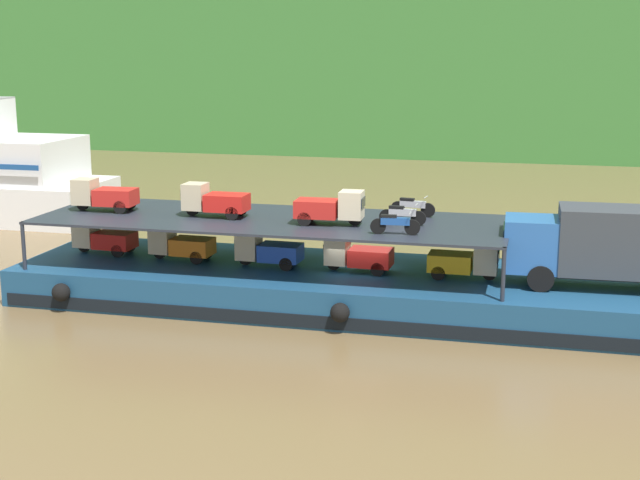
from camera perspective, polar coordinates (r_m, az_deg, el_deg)
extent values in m
plane|color=brown|center=(37.39, 2.56, -4.18)|extent=(400.00, 400.00, 0.00)
cube|color=navy|center=(37.19, 2.57, -3.07)|extent=(28.65, 7.21, 1.50)
cube|color=black|center=(33.90, 1.34, -5.31)|extent=(28.08, 0.06, 0.50)
sphere|color=black|center=(37.67, -16.02, -3.19)|extent=(0.74, 0.74, 0.74)
sphere|color=black|center=(33.57, 1.27, -4.60)|extent=(0.74, 0.74, 0.74)
cube|color=#285BA3|center=(35.52, 13.16, -0.22)|extent=(2.06, 2.24, 2.00)
cube|color=#192833|center=(35.45, 11.52, 0.41)|extent=(0.11, 1.84, 0.60)
cube|color=#33383D|center=(35.70, 18.63, -0.08)|extent=(4.87, 2.44, 2.50)
cube|color=black|center=(35.99, 18.49, -2.10)|extent=(6.84, 1.58, 0.20)
cylinder|color=black|center=(36.76, 13.68, -1.59)|extent=(1.01, 0.31, 1.00)
cylinder|color=black|center=(34.81, 13.74, -2.37)|extent=(1.01, 0.31, 1.00)
cylinder|color=#232833|center=(39.15, 11.93, 0.09)|extent=(0.16, 0.16, 2.00)
cylinder|color=#232833|center=(33.07, 11.49, -2.14)|extent=(0.16, 0.16, 2.00)
cylinder|color=#232833|center=(44.17, -13.93, 1.38)|extent=(0.16, 0.16, 2.00)
cylinder|color=#232833|center=(38.88, -18.19, -0.35)|extent=(0.16, 0.16, 2.00)
cube|color=#232833|center=(37.48, -3.09, 1.29)|extent=(19.45, 6.41, 0.10)
cube|color=red|center=(40.73, -12.81, -0.01)|extent=(1.74, 1.26, 0.70)
cube|color=beige|center=(41.38, -14.52, 0.38)|extent=(0.94, 1.03, 1.10)
cube|color=#19232D|center=(41.60, -15.09, 0.56)|extent=(0.07, 0.85, 0.38)
cylinder|color=black|center=(41.57, -14.66, -0.35)|extent=(0.56, 0.16, 0.56)
cylinder|color=black|center=(41.07, -11.94, -0.37)|extent=(0.56, 0.16, 0.56)
cylinder|color=black|center=(40.16, -12.65, -0.69)|extent=(0.56, 0.16, 0.56)
cube|color=orange|center=(38.88, -8.04, -0.40)|extent=(1.74, 1.26, 0.70)
cube|color=#C6B793|center=(39.42, -9.91, 0.01)|extent=(0.93, 1.03, 1.10)
cube|color=#19232D|center=(39.60, -10.53, 0.20)|extent=(0.07, 0.85, 0.38)
cylinder|color=black|center=(39.60, -10.08, -0.76)|extent=(0.56, 0.16, 0.56)
cylinder|color=black|center=(39.27, -7.18, -0.77)|extent=(0.56, 0.16, 0.56)
cylinder|color=black|center=(38.33, -7.80, -1.12)|extent=(0.56, 0.16, 0.56)
cube|color=#1E47B7|center=(37.43, -2.50, -0.79)|extent=(1.73, 1.25, 0.70)
cube|color=beige|center=(37.83, -4.52, -0.36)|extent=(0.93, 1.03, 1.10)
cube|color=#19232D|center=(37.97, -5.18, -0.16)|extent=(0.06, 0.85, 0.38)
cylinder|color=black|center=(38.01, -4.71, -1.16)|extent=(0.56, 0.16, 0.56)
cylinder|color=black|center=(37.88, -1.67, -1.17)|extent=(0.56, 0.16, 0.56)
cylinder|color=black|center=(36.90, -2.16, -1.54)|extent=(0.56, 0.16, 0.56)
cube|color=red|center=(36.61, 3.23, -1.10)|extent=(1.73, 1.25, 0.70)
cube|color=beige|center=(36.89, 1.11, -0.66)|extent=(0.93, 1.03, 1.10)
cube|color=#19232D|center=(36.98, 0.40, -0.45)|extent=(0.07, 0.85, 0.38)
cylinder|color=black|center=(37.05, 0.88, -1.47)|extent=(0.56, 0.16, 0.56)
cylinder|color=black|center=(37.12, 4.00, -1.48)|extent=(0.56, 0.16, 0.56)
cylinder|color=black|center=(36.11, 3.66, -1.86)|extent=(0.56, 0.16, 0.56)
cube|color=gold|center=(36.15, 8.22, -1.38)|extent=(1.72, 1.23, 0.70)
cube|color=beige|center=(35.98, 10.44, -1.20)|extent=(0.92, 1.01, 1.10)
cube|color=#19232D|center=(35.93, 11.19, -1.07)|extent=(0.05, 0.85, 0.38)
cylinder|color=black|center=(36.10, 10.64, -2.06)|extent=(0.56, 0.15, 0.56)
cylinder|color=black|center=(35.77, 7.46, -2.08)|extent=(0.56, 0.15, 0.56)
cylinder|color=black|center=(36.79, 7.68, -1.68)|extent=(0.56, 0.15, 0.56)
cube|color=red|center=(39.91, -12.75, 2.67)|extent=(1.77, 1.30, 0.70)
cube|color=#C6B793|center=(40.45, -14.59, 2.99)|extent=(0.96, 1.05, 1.10)
cube|color=#19232D|center=(40.64, -15.20, 3.15)|extent=(0.09, 0.85, 0.38)
cylinder|color=black|center=(40.61, -14.74, 2.23)|extent=(0.57, 0.17, 0.56)
cylinder|color=black|center=(40.30, -11.91, 2.29)|extent=(0.57, 0.17, 0.56)
cylinder|color=black|center=(39.34, -12.50, 2.03)|extent=(0.57, 0.17, 0.56)
cube|color=red|center=(37.77, -5.89, 2.37)|extent=(1.71, 1.21, 0.70)
cube|color=#C6B793|center=(38.23, -7.87, 2.75)|extent=(0.91, 1.01, 1.10)
cube|color=#19232D|center=(38.39, -8.52, 2.93)|extent=(0.04, 0.85, 0.38)
cylinder|color=black|center=(38.38, -8.05, 1.95)|extent=(0.56, 0.14, 0.56)
cylinder|color=black|center=(38.19, -5.04, 1.97)|extent=(0.56, 0.14, 0.56)
cylinder|color=black|center=(37.20, -5.58, 1.68)|extent=(0.56, 0.14, 0.56)
cube|color=red|center=(36.21, -0.18, 2.01)|extent=(1.74, 1.25, 0.70)
cube|color=beige|center=(35.90, 2.00, 2.23)|extent=(0.93, 1.03, 1.10)
cube|color=#19232D|center=(35.81, 2.74, 2.38)|extent=(0.07, 0.85, 0.38)
cylinder|color=black|center=(35.98, 2.23, 1.36)|extent=(0.56, 0.16, 0.56)
cylinder|color=black|center=(35.85, -0.99, 1.33)|extent=(0.56, 0.16, 0.56)
cylinder|color=black|center=(36.87, -0.62, 1.64)|extent=(0.56, 0.16, 0.56)
cylinder|color=black|center=(34.29, 5.84, 0.79)|extent=(0.61, 0.14, 0.60)
cylinder|color=black|center=(34.40, 3.69, 0.87)|extent=(0.61, 0.14, 0.60)
cube|color=#1E4C99|center=(34.30, 4.77, 1.19)|extent=(1.11, 0.28, 0.28)
cube|color=black|center=(34.29, 4.36, 1.50)|extent=(0.61, 0.24, 0.12)
cylinder|color=#B2B2B7|center=(34.19, 5.70, 1.70)|extent=(0.08, 0.55, 0.04)
cylinder|color=black|center=(36.08, 6.23, 1.36)|extent=(0.60, 0.13, 0.60)
cylinder|color=black|center=(36.34, 4.22, 1.48)|extent=(0.60, 0.13, 0.60)
cube|color=#B7B7BC|center=(36.17, 5.23, 1.76)|extent=(1.11, 0.26, 0.28)
cube|color=black|center=(36.18, 4.85, 2.07)|extent=(0.61, 0.23, 0.12)
cylinder|color=#B2B2B7|center=(36.00, 6.10, 2.23)|extent=(0.07, 0.55, 0.04)
cylinder|color=black|center=(37.90, 6.82, 1.88)|extent=(0.61, 0.17, 0.60)
cylinder|color=black|center=(38.23, 4.93, 2.01)|extent=(0.61, 0.17, 0.60)
cube|color=#B7B7BC|center=(38.02, 5.88, 2.27)|extent=(1.12, 0.33, 0.28)
cube|color=black|center=(38.05, 5.52, 2.56)|extent=(0.62, 0.27, 0.12)
cylinder|color=#B2B2B7|center=(37.83, 6.69, 2.71)|extent=(0.11, 0.55, 0.04)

